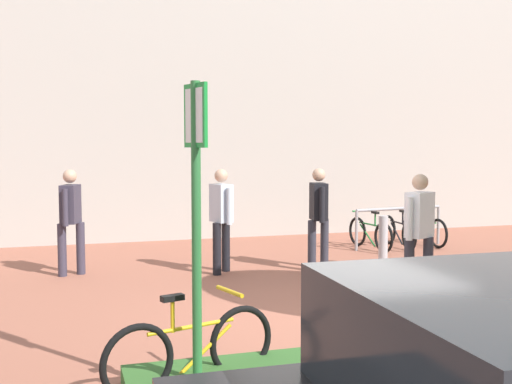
{
  "coord_description": "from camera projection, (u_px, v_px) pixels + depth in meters",
  "views": [
    {
      "loc": [
        -3.02,
        -6.91,
        2.15
      ],
      "look_at": [
        -0.19,
        2.46,
        1.38
      ],
      "focal_mm": 44.48,
      "sensor_mm": 36.0,
      "label": 1
    }
  ],
  "objects": [
    {
      "name": "parking_sign_post",
      "position": [
        196.0,
        195.0,
        5.2
      ],
      "size": [
        0.13,
        0.35,
        2.65
      ],
      "color": "#2D7238",
      "rests_on": "ground"
    },
    {
      "name": "bike_at_sign",
      "position": [
        192.0,
        349.0,
        5.53
      ],
      "size": [
        1.62,
        0.59,
        0.86
      ],
      "color": "black",
      "rests_on": "ground"
    },
    {
      "name": "person_suited_dark",
      "position": [
        71.0,
        215.0,
        10.21
      ],
      "size": [
        0.43,
        0.58,
        1.72
      ],
      "color": "#383342",
      "rests_on": "ground"
    },
    {
      "name": "person_suited_navy",
      "position": [
        318.0,
        212.0,
        10.66
      ],
      "size": [
        0.42,
        0.6,
        1.72
      ],
      "color": "#2D2D38",
      "rests_on": "ground"
    },
    {
      "name": "ground_plane",
      "position": [
        330.0,
        321.0,
        7.63
      ],
      "size": [
        60.0,
        60.0,
        0.0
      ],
      "primitive_type": "plane",
      "color": "#9E5B47"
    },
    {
      "name": "person_shirt_white",
      "position": [
        419.0,
        227.0,
        8.71
      ],
      "size": [
        0.55,
        0.4,
        1.72
      ],
      "color": "#2D2D38",
      "rests_on": "ground"
    },
    {
      "name": "person_shirt_blue",
      "position": [
        221.0,
        214.0,
        10.38
      ],
      "size": [
        0.35,
        0.59,
        1.72
      ],
      "color": "black",
      "rests_on": "ground"
    },
    {
      "name": "building_facade",
      "position": [
        200.0,
        17.0,
        14.37
      ],
      "size": [
        28.0,
        1.2,
        10.0
      ],
      "primitive_type": "cube",
      "color": "#B2ADA3",
      "rests_on": "ground"
    },
    {
      "name": "planter_strip",
      "position": [
        491.0,
        356.0,
        6.16
      ],
      "size": [
        7.0,
        1.1,
        0.16
      ],
      "primitive_type": "cube",
      "color": "#336028",
      "rests_on": "ground"
    },
    {
      "name": "bollard_steel",
      "position": [
        383.0,
        242.0,
        10.84
      ],
      "size": [
        0.16,
        0.16,
        0.9
      ],
      "primitive_type": "cylinder",
      "color": "#ADADB2",
      "rests_on": "ground"
    },
    {
      "name": "bike_rack_cluster",
      "position": [
        398.0,
        230.0,
        13.01
      ],
      "size": [
        2.09,
        1.73,
        0.83
      ],
      "color": "#99999E",
      "rests_on": "ground"
    }
  ]
}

